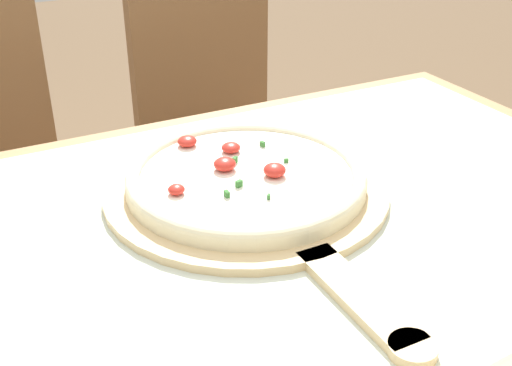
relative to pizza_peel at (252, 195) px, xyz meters
name	(u,v)px	position (x,y,z in m)	size (l,w,h in m)	color
dining_table	(250,320)	(-0.06, -0.11, -0.12)	(1.30, 0.88, 0.75)	#A87F51
towel_cloth	(249,249)	(-0.06, -0.11, -0.01)	(1.22, 0.80, 0.00)	silver
pizza_peel	(252,195)	(0.00, 0.00, 0.00)	(0.40, 0.59, 0.01)	#D6B784
pizza	(246,177)	(0.00, 0.02, 0.02)	(0.34, 0.34, 0.04)	beige
chair_right	(220,133)	(0.26, 0.70, -0.23)	(0.43, 0.43, 0.91)	brown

